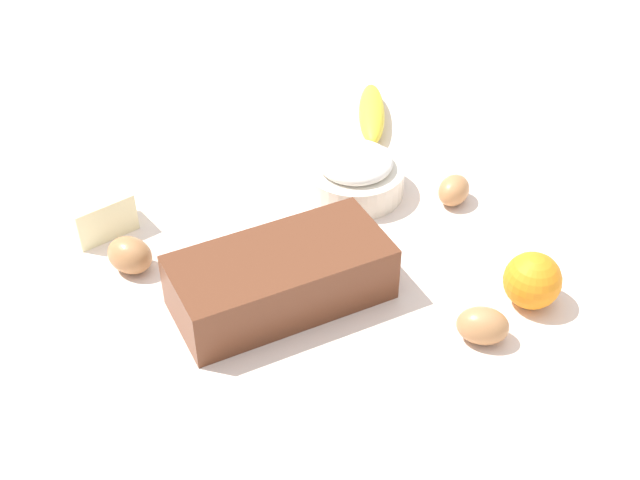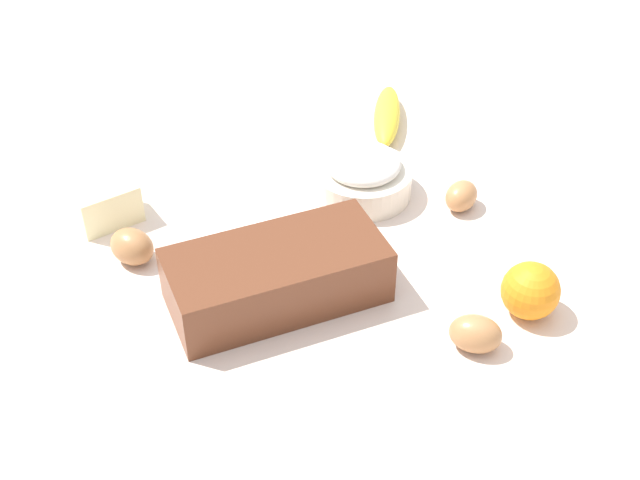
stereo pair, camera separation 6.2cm
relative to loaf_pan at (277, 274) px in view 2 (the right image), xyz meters
name	(u,v)px [view 2 (the right image)]	position (x,y,z in m)	size (l,w,h in m)	color
ground_plane	(320,268)	(0.09, 0.03, -0.05)	(2.40, 2.40, 0.02)	beige
loaf_pan	(277,274)	(0.00, 0.00, 0.00)	(0.30, 0.17, 0.08)	brown
flour_bowl	(363,175)	(0.22, 0.14, -0.01)	(0.15, 0.15, 0.08)	silver
banana	(387,115)	(0.37, 0.29, -0.02)	(0.19, 0.04, 0.04)	yellow
orange_fruit	(530,291)	(0.26, -0.19, 0.00)	(0.08, 0.08, 0.08)	orange
butter_block	(106,204)	(-0.13, 0.28, -0.01)	(0.09, 0.06, 0.06)	#F4EDB2
egg_near_butter	(132,246)	(-0.14, 0.17, -0.02)	(0.05, 0.05, 0.07)	#AC7446
egg_beside_bowl	(475,334)	(0.17, -0.20, -0.02)	(0.05, 0.05, 0.07)	#B37949
egg_loose	(461,196)	(0.33, 0.03, -0.02)	(0.04, 0.04, 0.06)	#B77C4B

